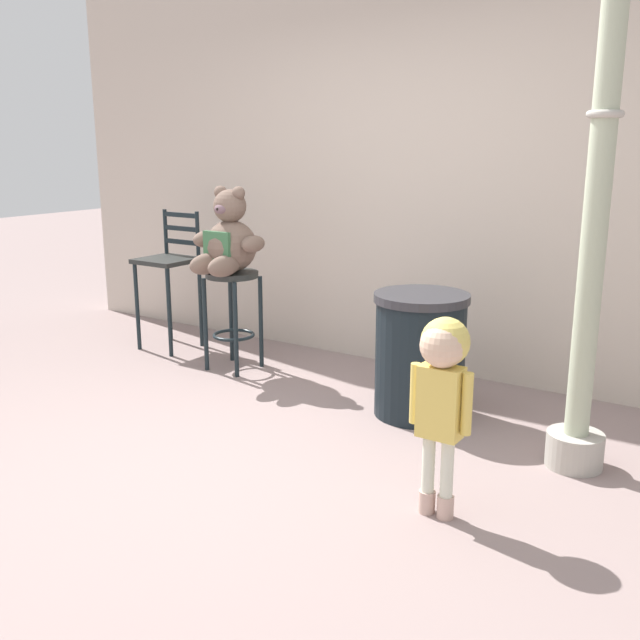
% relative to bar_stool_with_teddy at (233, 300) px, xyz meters
% --- Properties ---
extents(ground_plane, '(24.00, 24.00, 0.00)m').
position_rel_bar_stool_with_teddy_xyz_m(ground_plane, '(0.98, -1.33, -0.51)').
color(ground_plane, gray).
extents(building_wall, '(6.50, 0.30, 3.82)m').
position_rel_bar_stool_with_teddy_xyz_m(building_wall, '(0.98, 0.91, 1.40)').
color(building_wall, beige).
rests_on(building_wall, ground_plane).
extents(bar_stool_with_teddy, '(0.38, 0.38, 0.72)m').
position_rel_bar_stool_with_teddy_xyz_m(bar_stool_with_teddy, '(0.00, 0.00, 0.00)').
color(bar_stool_with_teddy, '#262826').
rests_on(bar_stool_with_teddy, ground_plane).
extents(teddy_bear, '(0.57, 0.51, 0.60)m').
position_rel_bar_stool_with_teddy_xyz_m(teddy_bear, '(0.00, -0.03, 0.43)').
color(teddy_bear, '#715A4E').
rests_on(teddy_bear, bar_stool_with_teddy).
extents(child_walking, '(0.29, 0.23, 0.91)m').
position_rel_bar_stool_with_teddy_xyz_m(child_walking, '(2.14, -1.15, 0.15)').
color(child_walking, '#C5A293').
rests_on(child_walking, ground_plane).
extents(trash_bin, '(0.57, 0.57, 0.75)m').
position_rel_bar_stool_with_teddy_xyz_m(trash_bin, '(1.53, -0.08, -0.13)').
color(trash_bin, black).
rests_on(trash_bin, ground_plane).
extents(lamppost, '(0.29, 0.29, 3.03)m').
position_rel_bar_stool_with_teddy_xyz_m(lamppost, '(2.52, -0.31, 0.70)').
color(lamppost, '#AAA499').
rests_on(lamppost, ground_plane).
extents(bar_chair_empty, '(0.41, 0.41, 1.09)m').
position_rel_bar_stool_with_teddy_xyz_m(bar_chair_empty, '(-0.78, 0.17, 0.13)').
color(bar_chair_empty, '#262826').
rests_on(bar_chair_empty, ground_plane).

